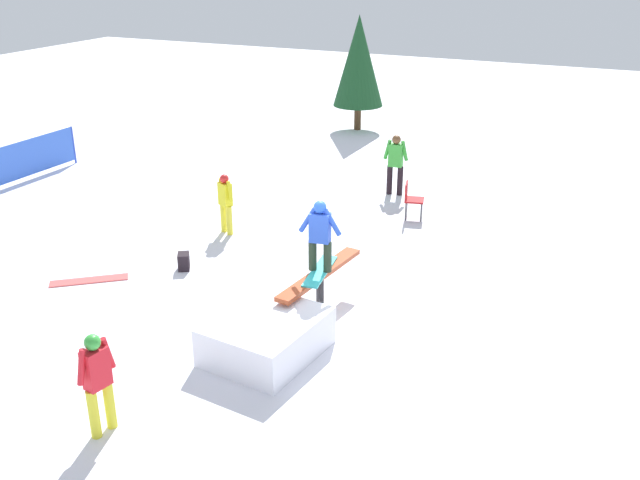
% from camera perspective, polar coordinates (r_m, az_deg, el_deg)
% --- Properties ---
extents(ground_plane, '(60.00, 60.00, 0.00)m').
position_cam_1_polar(ground_plane, '(12.73, -0.00, -5.78)').
color(ground_plane, white).
extents(rail_feature, '(2.42, 0.55, 0.79)m').
position_cam_1_polar(rail_feature, '(12.42, -0.00, -3.07)').
color(rail_feature, black).
rests_on(rail_feature, ground).
extents(snow_kicker_ramp, '(1.96, 1.70, 0.64)m').
position_cam_1_polar(snow_kicker_ramp, '(11.39, -4.31, -7.70)').
color(snow_kicker_ramp, white).
rests_on(snow_kicker_ramp, ground).
extents(main_rider_on_rail, '(1.34, 0.76, 1.31)m').
position_cam_1_polar(main_rider_on_rail, '(12.11, -0.00, 0.21)').
color(main_rider_on_rail, '#31BEBF').
rests_on(main_rider_on_rail, rail_feature).
extents(bystander_green, '(0.26, 0.65, 1.57)m').
position_cam_1_polar(bystander_green, '(18.45, 6.06, 6.26)').
color(bystander_green, black).
rests_on(bystander_green, ground).
extents(bystander_red, '(0.60, 0.26, 1.49)m').
position_cam_1_polar(bystander_red, '(9.86, -17.37, -10.54)').
color(bystander_red, yellow).
rests_on(bystander_red, ground).
extents(bystander_yellow, '(0.30, 0.54, 1.38)m').
position_cam_1_polar(bystander_yellow, '(15.97, -7.57, 3.15)').
color(bystander_yellow, yellow).
rests_on(bystander_yellow, ground).
extents(loose_snowboard_coral, '(1.14, 1.32, 0.02)m').
position_cam_1_polar(loose_snowboard_coral, '(14.55, -17.99, -3.09)').
color(loose_snowboard_coral, '#E65957').
rests_on(loose_snowboard_coral, ground).
extents(folding_chair, '(0.53, 0.53, 0.88)m').
position_cam_1_polar(folding_chair, '(16.98, 7.38, 3.06)').
color(folding_chair, '#3F3F44').
rests_on(folding_chair, ground).
extents(backpack_on_snow, '(0.37, 0.34, 0.34)m').
position_cam_1_polar(backpack_on_snow, '(14.52, -10.85, -1.69)').
color(backpack_on_snow, black).
rests_on(backpack_on_snow, ground).
extents(safety_fence, '(4.27, 0.17, 1.10)m').
position_cam_1_polar(safety_fence, '(21.02, -23.10, 5.79)').
color(safety_fence, blue).
rests_on(safety_fence, ground).
extents(pine_tree_near, '(1.71, 1.71, 3.88)m').
position_cam_1_polar(pine_tree_near, '(24.86, 3.12, 14.10)').
color(pine_tree_near, '#4C331E').
rests_on(pine_tree_near, ground).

